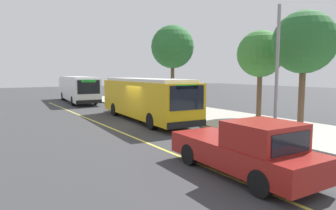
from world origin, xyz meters
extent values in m
plane|color=#38383A|center=(0.00, 0.00, 0.00)|extent=(120.00, 120.00, 0.00)
cube|color=#A8A399|center=(0.00, 6.00, 0.07)|extent=(44.00, 6.40, 0.15)
cube|color=#E0D64C|center=(0.00, -2.20, 0.00)|extent=(36.00, 0.14, 0.01)
cube|color=gold|center=(-0.86, 1.00, 1.55)|extent=(10.99, 3.22, 2.40)
cube|color=silver|center=(-0.86, 1.00, 2.85)|extent=(10.11, 2.91, 0.20)
cube|color=black|center=(4.57, 0.66, 1.98)|extent=(0.17, 2.17, 1.34)
cube|color=black|center=(-0.78, 2.29, 1.84)|extent=(9.54, 0.63, 1.06)
cube|color=black|center=(-0.78, 2.29, 0.57)|extent=(10.29, 0.67, 0.28)
cube|color=#26D83F|center=(4.58, 0.66, 2.57)|extent=(0.12, 1.40, 0.24)
cube|color=black|center=(4.59, 0.66, 0.53)|extent=(0.24, 2.50, 0.36)
cylinder|color=black|center=(2.57, 1.94, 0.50)|extent=(1.02, 0.34, 1.00)
cylinder|color=black|center=(2.43, -0.36, 0.50)|extent=(1.02, 0.34, 1.00)
cylinder|color=black|center=(-4.04, 2.36, 0.50)|extent=(1.02, 0.34, 1.00)
cylinder|color=black|center=(-4.18, 0.05, 0.50)|extent=(1.02, 0.34, 1.00)
cube|color=white|center=(-16.84, 0.74, 1.55)|extent=(11.86, 3.60, 2.40)
cube|color=silver|center=(-16.84, 0.74, 2.85)|extent=(10.90, 3.26, 0.20)
cube|color=black|center=(-11.01, 0.21, 1.98)|extent=(0.24, 2.16, 1.34)
cube|color=black|center=(-16.72, 2.02, 1.84)|extent=(10.23, 0.97, 1.06)
cube|color=#197259|center=(-16.72, 2.02, 0.57)|extent=(11.05, 1.04, 0.28)
cube|color=#26D83F|center=(-11.00, 0.20, 2.57)|extent=(0.16, 1.40, 0.24)
cube|color=black|center=(-10.99, 0.20, 0.53)|extent=(0.31, 2.50, 0.36)
cylinder|color=black|center=(-13.13, 1.56, 0.50)|extent=(1.02, 0.37, 1.00)
cylinder|color=black|center=(-13.34, -0.74, 0.50)|extent=(1.02, 0.37, 1.00)
cylinder|color=black|center=(-20.22, 2.21, 0.50)|extent=(1.02, 0.37, 1.00)
cylinder|color=black|center=(-20.43, -0.09, 0.50)|extent=(1.02, 0.37, 1.00)
cube|color=maroon|center=(10.70, -1.67, 0.68)|extent=(5.46, 2.17, 0.75)
cube|color=maroon|center=(11.65, -1.70, 1.45)|extent=(1.95, 1.96, 0.80)
cube|color=black|center=(12.60, -1.73, 1.40)|extent=(0.08, 1.60, 0.60)
cylinder|color=black|center=(12.40, -0.82, 0.38)|extent=(0.77, 0.26, 0.76)
cylinder|color=black|center=(12.35, -2.62, 0.38)|extent=(0.77, 0.26, 0.76)
cylinder|color=black|center=(9.11, -0.72, 0.38)|extent=(0.77, 0.26, 0.76)
cylinder|color=black|center=(9.05, -2.52, 0.38)|extent=(0.77, 0.26, 0.76)
cylinder|color=#333338|center=(-2.25, 6.73, 1.35)|extent=(0.10, 0.10, 2.40)
cylinder|color=#333338|center=(-2.25, 5.43, 1.35)|extent=(0.10, 0.10, 2.40)
cylinder|color=#333338|center=(-4.85, 6.73, 1.35)|extent=(0.10, 0.10, 2.40)
cylinder|color=#333338|center=(-4.85, 5.43, 1.35)|extent=(0.10, 0.10, 2.40)
cube|color=#333338|center=(-3.55, 6.08, 2.59)|extent=(2.90, 1.60, 0.08)
cube|color=#4C606B|center=(-3.55, 6.73, 1.35)|extent=(2.47, 0.04, 2.16)
cube|color=navy|center=(-4.85, 6.08, 1.30)|extent=(0.06, 1.11, 1.82)
cube|color=brown|center=(-3.59, 5.98, 0.60)|extent=(1.60, 0.44, 0.06)
cube|color=brown|center=(-3.59, 6.22, 0.88)|extent=(1.60, 0.05, 0.44)
cube|color=#333338|center=(-4.31, 5.98, 0.38)|extent=(0.08, 0.40, 0.45)
cube|color=#333338|center=(-2.87, 5.98, 0.38)|extent=(0.08, 0.40, 0.45)
cylinder|color=#333338|center=(-1.60, 3.85, 1.55)|extent=(0.07, 0.07, 2.80)
cube|color=white|center=(-1.60, 3.83, 2.65)|extent=(0.44, 0.03, 0.56)
cube|color=red|center=(-1.60, 3.82, 2.65)|extent=(0.40, 0.01, 0.16)
cylinder|color=#282D47|center=(-4.32, 3.88, 0.57)|extent=(0.14, 0.14, 0.85)
cylinder|color=#282D47|center=(-4.32, 3.70, 0.57)|extent=(0.14, 0.14, 0.85)
cube|color=#265999|center=(-4.32, 3.79, 1.31)|extent=(0.24, 0.40, 0.62)
sphere|color=tan|center=(-4.32, 3.79, 1.73)|extent=(0.22, 0.22, 0.22)
cylinder|color=brown|center=(6.94, 7.37, 1.95)|extent=(0.36, 0.36, 3.60)
sphere|color=#28662D|center=(6.94, 7.37, 5.12)|extent=(3.66, 3.66, 3.66)
cylinder|color=brown|center=(-7.49, 7.69, 2.25)|extent=(0.36, 0.36, 4.20)
sphere|color=#28662D|center=(-7.49, 7.69, 5.95)|extent=(4.27, 4.27, 4.27)
cylinder|color=brown|center=(2.83, 8.49, 1.80)|extent=(0.36, 0.36, 3.30)
sphere|color=#387A33|center=(2.83, 8.49, 4.72)|extent=(3.36, 3.36, 3.36)
cylinder|color=gray|center=(8.18, 3.37, 3.35)|extent=(0.16, 0.16, 6.40)
camera|label=1|loc=(17.40, -8.79, 3.29)|focal=31.54mm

